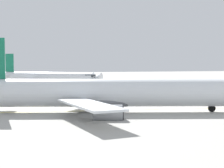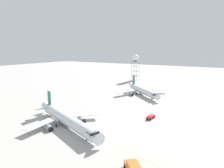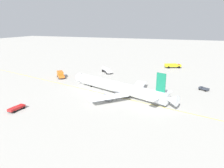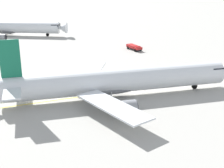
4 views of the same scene
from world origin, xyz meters
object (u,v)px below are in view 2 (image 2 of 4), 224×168
(airliner_main, at_px, (66,119))
(radar_tower, at_px, (136,59))
(airliner_secondary, at_px, (142,91))
(catering_truck_truck, at_px, (133,168))
(ops_pickup_truck, at_px, (151,117))

(airliner_main, bearing_deg, radar_tower, 123.35)
(airliner_secondary, xyz_separation_m, catering_truck_truck, (-32.92, 80.37, -1.08))
(airliner_secondary, distance_m, catering_truck_truck, 86.86)
(airliner_secondary, distance_m, radar_tower, 64.10)
(airliner_main, height_order, radar_tower, radar_tower)
(airliner_main, relative_size, catering_truck_truck, 6.32)
(airliner_main, height_order, ops_pickup_truck, airliner_main)
(ops_pickup_truck, bearing_deg, catering_truck_truck, 20.31)
(airliner_main, distance_m, catering_truck_truck, 38.65)
(airliner_main, distance_m, radar_tower, 124.03)
(airliner_secondary, height_order, radar_tower, radar_tower)
(airliner_main, xyz_separation_m, radar_tower, (27.71, -119.63, 17.43))
(ops_pickup_truck, distance_m, radar_tower, 109.56)
(catering_truck_truck, relative_size, radar_tower, 0.29)
(airliner_secondary, height_order, ops_pickup_truck, airliner_secondary)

